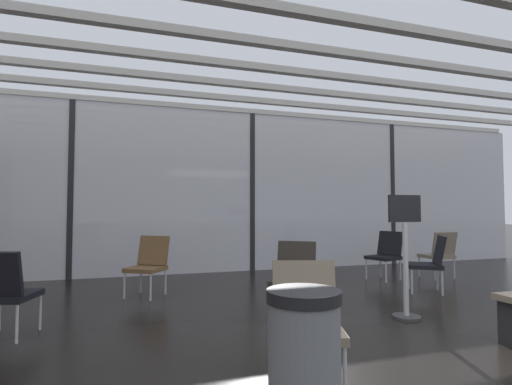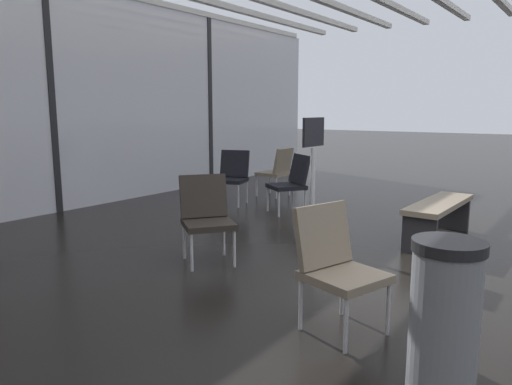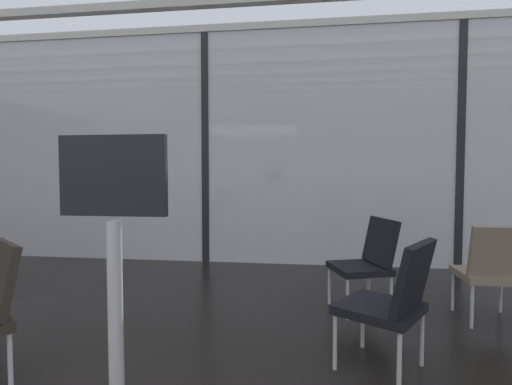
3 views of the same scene
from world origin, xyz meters
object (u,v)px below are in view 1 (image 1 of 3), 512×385
at_px(parked_airplane, 207,191).
at_px(lounge_chair_1, 306,315).
at_px(lounge_chair_6, 386,252).
at_px(lounge_chair_3, 149,262).
at_px(trash_bin, 304,377).
at_px(lounge_chair_0, 3,288).
at_px(lounge_chair_5, 294,273).
at_px(lounge_chair_4, 431,260).
at_px(lounge_chair_7, 440,252).
at_px(info_sign, 406,260).

distance_m(parked_airplane, lounge_chair_1, 11.25).
xyz_separation_m(parked_airplane, lounge_chair_1, (-1.24, -11.08, -1.48)).
bearing_deg(lounge_chair_6, lounge_chair_3, -107.37).
bearing_deg(trash_bin, lounge_chair_3, 98.26).
bearing_deg(lounge_chair_6, lounge_chair_0, -91.72).
bearing_deg(lounge_chair_1, lounge_chair_6, 64.41).
distance_m(lounge_chair_5, lounge_chair_6, 3.03).
xyz_separation_m(lounge_chair_4, lounge_chair_6, (0.03, 1.15, 0.00)).
height_order(lounge_chair_0, lounge_chair_5, same).
height_order(lounge_chair_0, lounge_chair_1, same).
distance_m(lounge_chair_6, lounge_chair_7, 1.03).
relative_size(lounge_chair_3, lounge_chair_7, 1.00).
xyz_separation_m(lounge_chair_0, lounge_chair_3, (1.43, 1.61, 0.00)).
xyz_separation_m(lounge_chair_4, lounge_chair_5, (-2.50, -0.52, 0.00)).
bearing_deg(trash_bin, lounge_chair_5, 68.00).
height_order(lounge_chair_0, trash_bin, lounge_chair_0).
relative_size(lounge_chair_0, lounge_chair_7, 1.00).
bearing_deg(lounge_chair_5, lounge_chair_4, 48.30).
bearing_deg(lounge_chair_4, lounge_chair_5, -45.17).
distance_m(lounge_chair_4, lounge_chair_6, 1.15).
bearing_deg(info_sign, lounge_chair_6, 58.81).
height_order(lounge_chair_5, lounge_chair_6, same).
xyz_separation_m(lounge_chair_3, lounge_chair_7, (5.19, -0.15, 0.00)).
bearing_deg(lounge_chair_1, info_sign, 50.49).
xyz_separation_m(lounge_chair_0, lounge_chair_7, (6.62, 1.45, 0.00)).
height_order(lounge_chair_0, lounge_chair_3, same).
height_order(parked_airplane, lounge_chair_0, parked_airplane).
bearing_deg(parked_airplane, lounge_chair_1, -96.36).
bearing_deg(trash_bin, parked_airplane, 82.20).
bearing_deg(lounge_chair_3, trash_bin, -48.78).
xyz_separation_m(parked_airplane, lounge_chair_7, (2.95, -7.87, -1.48)).
distance_m(lounge_chair_0, lounge_chair_1, 3.00).
xyz_separation_m(lounge_chair_0, info_sign, (4.27, -0.55, 0.18)).
bearing_deg(lounge_chair_0, trash_bin, 143.63).
relative_size(lounge_chair_6, lounge_chair_7, 1.00).
relative_size(lounge_chair_0, lounge_chair_6, 1.00).
distance_m(lounge_chair_1, info_sign, 2.20).
bearing_deg(info_sign, lounge_chair_5, 154.63).
bearing_deg(lounge_chair_0, parked_airplane, -96.11).
relative_size(parked_airplane, lounge_chair_1, 16.03).
relative_size(parked_airplane, lounge_chair_6, 16.03).
distance_m(lounge_chair_5, info_sign, 1.32).
bearing_deg(lounge_chair_4, lounge_chair_1, -21.01).
distance_m(lounge_chair_0, trash_bin, 3.29).
bearing_deg(trash_bin, lounge_chair_4, 41.22).
distance_m(lounge_chair_1, lounge_chair_5, 1.88).
bearing_deg(lounge_chair_0, info_sign, -172.01).
height_order(lounge_chair_3, lounge_chair_7, same).
height_order(lounge_chair_7, info_sign, info_sign).
height_order(lounge_chair_3, lounge_chair_4, same).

